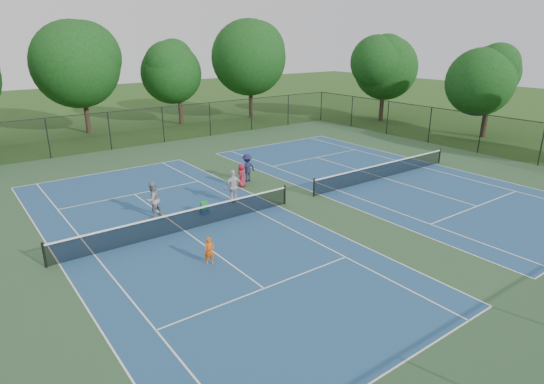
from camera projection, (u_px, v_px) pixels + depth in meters
ground at (300, 200)px, 25.13m from camera, size 140.00×140.00×0.00m
court_pad at (300, 200)px, 25.13m from camera, size 36.00×36.00×0.01m
tennis_court_left at (184, 229)px, 21.16m from camera, size 12.00×23.83×1.07m
tennis_court_right at (384, 176)px, 29.05m from camera, size 12.00×23.83×1.07m
perimeter_fence at (300, 172)px, 24.61m from camera, size 36.08×36.08×3.02m
tree_back_b at (80, 60)px, 40.47m from camera, size 7.60×7.60×10.03m
tree_back_c at (178, 69)px, 45.15m from camera, size 6.00×6.00×8.40m
tree_back_d at (250, 54)px, 48.46m from camera, size 7.80×7.80×10.37m
tree_side_e at (385, 65)px, 46.83m from camera, size 6.60×6.60×8.87m
tree_side_f at (492, 77)px, 39.23m from camera, size 5.80×5.80×8.12m
child_player at (209, 251)px, 17.95m from camera, size 0.49×0.41×1.15m
instructor at (153, 200)px, 22.53m from camera, size 1.08×0.96×1.84m
bystander_a at (233, 187)px, 24.40m from camera, size 1.11×0.51×1.87m
bystander_b at (247, 168)px, 28.11m from camera, size 1.16×0.72×1.74m
bystander_c at (242, 175)px, 27.18m from camera, size 0.84×0.77×1.44m
ball_crate at (205, 212)px, 23.11m from camera, size 0.41×0.34×0.30m
ball_hopper at (204, 205)px, 23.00m from camera, size 0.39×0.35×0.37m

